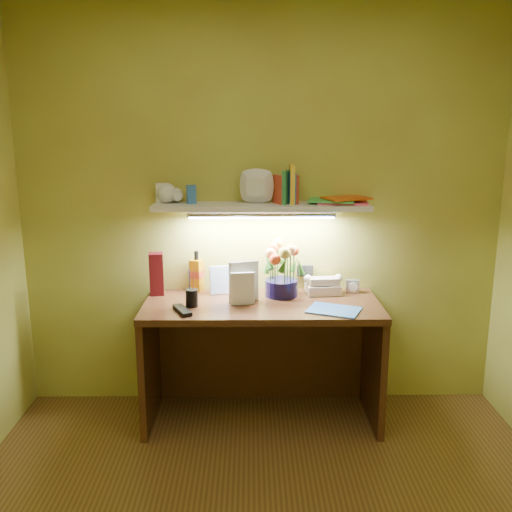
% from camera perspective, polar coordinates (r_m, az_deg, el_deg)
% --- Properties ---
extents(desk, '(1.40, 0.60, 0.75)m').
position_cam_1_polar(desk, '(3.52, 0.58, -10.54)').
color(desk, '#33160D').
rests_on(desk, ground).
extents(flower_bouquet, '(0.24, 0.24, 0.35)m').
position_cam_1_polar(flower_bouquet, '(3.48, 2.57, -1.20)').
color(flower_bouquet, '#110D3A').
rests_on(flower_bouquet, desk).
extents(telephone, '(0.22, 0.17, 0.12)m').
position_cam_1_polar(telephone, '(3.57, 6.72, -2.80)').
color(telephone, '#F5E2CE').
rests_on(telephone, desk).
extents(desk_clock, '(0.09, 0.06, 0.08)m').
position_cam_1_polar(desk_clock, '(3.63, 9.63, -2.98)').
color(desk_clock, '#ABABAF').
rests_on(desk_clock, desk).
extents(whisky_bottle, '(0.09, 0.09, 0.26)m').
position_cam_1_polar(whisky_bottle, '(3.61, -5.95, -1.51)').
color(whisky_bottle, '#B87506').
rests_on(whisky_bottle, desk).
extents(whisky_box, '(0.10, 0.10, 0.26)m').
position_cam_1_polar(whisky_box, '(3.57, -9.92, -1.78)').
color(whisky_box, '#570D14').
rests_on(whisky_box, desk).
extents(pen_cup, '(0.09, 0.09, 0.17)m').
position_cam_1_polar(pen_cup, '(3.32, -6.46, -3.60)').
color(pen_cup, black).
rests_on(pen_cup, desk).
extents(art_card, '(0.18, 0.08, 0.17)m').
position_cam_1_polar(art_card, '(3.56, -3.25, -2.38)').
color(art_card, white).
rests_on(art_card, desk).
extents(tv_remote, '(0.13, 0.20, 0.02)m').
position_cam_1_polar(tv_remote, '(3.25, -7.39, -5.39)').
color(tv_remote, black).
rests_on(tv_remote, desk).
extents(blue_folder, '(0.34, 0.30, 0.01)m').
position_cam_1_polar(blue_folder, '(3.27, 7.79, -5.38)').
color(blue_folder, blue).
rests_on(blue_folder, desk).
extents(desk_book_a, '(0.18, 0.07, 0.25)m').
position_cam_1_polar(desk_book_a, '(3.36, -2.74, -2.67)').
color(desk_book_a, beige).
rests_on(desk_book_a, desk).
extents(desk_book_b, '(0.14, 0.03, 0.20)m').
position_cam_1_polar(desk_book_b, '(3.31, -2.59, -3.34)').
color(desk_book_b, white).
rests_on(desk_book_b, desk).
extents(wall_shelf, '(1.32, 0.29, 0.26)m').
position_cam_1_polar(wall_shelf, '(3.43, 0.50, 5.56)').
color(wall_shelf, white).
rests_on(wall_shelf, ground).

